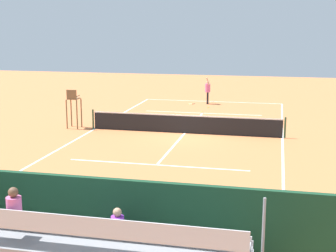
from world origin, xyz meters
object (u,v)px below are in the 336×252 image
(umpire_chair, at_px, (73,104))
(tennis_player, at_px, (208,90))
(tennis_ball_near, at_px, (208,107))
(bleacher_stand, at_px, (49,241))
(tennis_ball_far, at_px, (202,112))
(equipment_bag, at_px, (100,237))
(tennis_racket, at_px, (191,104))
(tennis_net, at_px, (185,124))
(courtside_bench, at_px, (182,229))

(umpire_chair, distance_m, tennis_player, 11.56)
(tennis_player, relative_size, tennis_ball_near, 29.18)
(bleacher_stand, height_order, tennis_player, bleacher_stand)
(tennis_ball_far, bearing_deg, equipment_bag, 91.19)
(equipment_bag, bearing_deg, tennis_ball_near, -89.34)
(tennis_ball_near, bearing_deg, bleacher_stand, 89.54)
(tennis_player, height_order, tennis_racket, tennis_player)
(tennis_net, relative_size, tennis_ball_far, 156.06)
(tennis_player, bearing_deg, tennis_net, 91.30)
(equipment_bag, relative_size, tennis_ball_near, 13.64)
(equipment_bag, distance_m, tennis_player, 23.26)
(courtside_bench, height_order, tennis_racket, courtside_bench)
(bleacher_stand, xyz_separation_m, tennis_player, (0.11, -25.19, 0.10))
(umpire_chair, height_order, courtside_bench, umpire_chair)
(tennis_ball_near, bearing_deg, umpire_chair, 52.45)
(courtside_bench, xyz_separation_m, equipment_bag, (2.14, 0.13, -0.38))
(bleacher_stand, bearing_deg, tennis_racket, -87.09)
(tennis_ball_near, bearing_deg, tennis_net, 89.47)
(umpire_chair, bearing_deg, tennis_ball_far, -133.44)
(tennis_net, relative_size, equipment_bag, 11.44)
(umpire_chair, distance_m, tennis_ball_far, 8.98)
(bleacher_stand, relative_size, tennis_player, 4.70)
(umpire_chair, distance_m, tennis_ball_near, 10.37)
(umpire_chair, bearing_deg, courtside_bench, 123.25)
(tennis_net, distance_m, equipment_bag, 13.41)
(tennis_ball_far, bearing_deg, courtside_bench, 97.40)
(tennis_net, distance_m, tennis_player, 9.86)
(tennis_net, relative_size, courtside_bench, 5.72)
(tennis_net, bearing_deg, tennis_racket, -81.68)
(tennis_net, bearing_deg, tennis_ball_far, -89.21)
(courtside_bench, distance_m, equipment_bag, 2.18)
(equipment_bag, relative_size, tennis_player, 0.47)
(umpire_chair, relative_size, tennis_ball_far, 32.42)
(tennis_racket, bearing_deg, tennis_net, 98.32)
(courtside_bench, bearing_deg, tennis_racket, -80.38)
(equipment_bag, xyz_separation_m, tennis_ball_far, (0.41, -19.80, -0.15))
(tennis_player, bearing_deg, bleacher_stand, 90.25)
(bleacher_stand, xyz_separation_m, tennis_ball_near, (-0.19, -23.46, -0.89))
(courtside_bench, relative_size, tennis_player, 0.93)
(courtside_bench, bearing_deg, tennis_ball_near, -83.62)
(umpire_chair, height_order, tennis_ball_near, umpire_chair)
(umpire_chair, xyz_separation_m, tennis_player, (-5.98, -9.89, -0.30))
(tennis_ball_near, bearing_deg, equipment_bag, 90.66)
(tennis_net, bearing_deg, courtside_bench, 100.52)
(tennis_racket, bearing_deg, bleacher_stand, 92.91)
(umpire_chair, xyz_separation_m, tennis_racket, (-4.83, -9.43, -1.30))
(umpire_chair, relative_size, courtside_bench, 1.19)
(tennis_net, height_order, equipment_bag, tennis_net)
(tennis_net, xyz_separation_m, tennis_player, (0.22, -9.84, 0.51))
(equipment_bag, xyz_separation_m, tennis_ball_near, (0.25, -21.51, -0.15))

